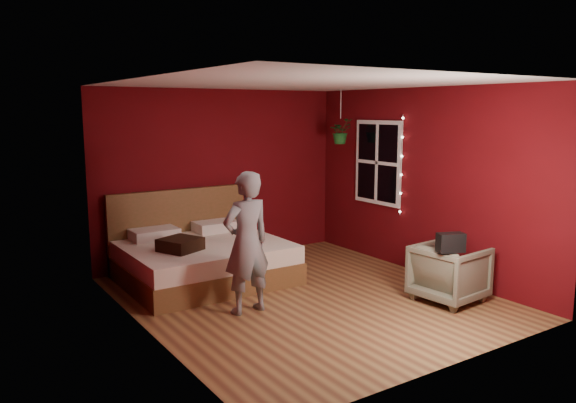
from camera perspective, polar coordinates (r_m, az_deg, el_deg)
The scene contains 10 objects.
floor at distance 7.03m, azimuth 1.83°, elevation -9.72°, with size 4.50×4.50×0.00m, color olive.
room_walls at distance 6.68m, azimuth 1.90°, elevation 4.04°, with size 4.04×4.54×2.62m.
window at distance 8.63m, azimuth 9.10°, elevation 3.93°, with size 0.05×0.97×1.27m.
fairy_lights at distance 8.23m, azimuth 11.45°, elevation 3.60°, with size 0.04×0.04×1.45m.
bed at distance 7.76m, azimuth -8.76°, elevation -5.68°, with size 2.10×1.78×1.15m.
person at distance 6.35m, azimuth -4.24°, elevation -4.21°, with size 0.59×0.39×1.62m, color slate.
armchair at distance 7.09m, azimuth 16.07°, elevation -6.98°, with size 0.74×0.76×0.69m, color #666651.
handbag at distance 6.65m, azimuth 16.20°, elevation -4.02°, with size 0.30×0.15×0.22m, color black.
throw_pillow at distance 7.26m, azimuth -10.88°, elevation -4.30°, with size 0.45×0.45×0.16m, color black.
hanging_plant at distance 8.74m, azimuth 5.35°, elevation 7.12°, with size 0.38×0.34×0.83m.
Camera 1 is at (-3.86, -5.42, 2.29)m, focal length 35.00 mm.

